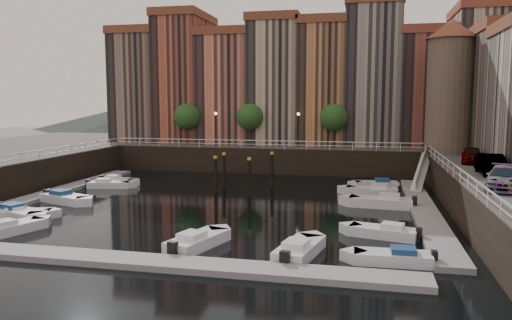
% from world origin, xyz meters
% --- Properties ---
extents(ground, '(200.00, 200.00, 0.00)m').
position_xyz_m(ground, '(0.00, 0.00, 0.00)').
color(ground, black).
rests_on(ground, ground).
extents(quay_far, '(80.00, 20.00, 3.00)m').
position_xyz_m(quay_far, '(0.00, 26.00, 1.50)').
color(quay_far, black).
rests_on(quay_far, ground).
extents(dock_left, '(2.00, 28.00, 0.35)m').
position_xyz_m(dock_left, '(-16.20, -1.00, 0.17)').
color(dock_left, gray).
rests_on(dock_left, ground).
extents(dock_right, '(2.00, 28.00, 0.35)m').
position_xyz_m(dock_right, '(16.20, -1.00, 0.17)').
color(dock_right, gray).
rests_on(dock_right, ground).
extents(dock_near, '(30.00, 2.00, 0.35)m').
position_xyz_m(dock_near, '(0.00, -17.00, 0.17)').
color(dock_near, gray).
rests_on(dock_near, ground).
extents(mountains, '(145.00, 100.00, 18.00)m').
position_xyz_m(mountains, '(1.72, 110.00, 7.92)').
color(mountains, '#2D382D').
rests_on(mountains, ground).
extents(far_terrace, '(48.70, 10.30, 17.50)m').
position_xyz_m(far_terrace, '(3.31, 23.50, 10.95)').
color(far_terrace, '#836753').
rests_on(far_terrace, quay_far).
extents(corner_tower, '(5.20, 5.20, 13.80)m').
position_xyz_m(corner_tower, '(20.00, 14.50, 10.19)').
color(corner_tower, '#6B5B4C').
rests_on(corner_tower, quay_right).
extents(promenade_trees, '(21.20, 3.20, 5.20)m').
position_xyz_m(promenade_trees, '(-1.33, 18.20, 6.58)').
color(promenade_trees, black).
rests_on(promenade_trees, quay_far).
extents(street_lamps, '(10.36, 0.36, 4.18)m').
position_xyz_m(street_lamps, '(-1.00, 17.20, 5.90)').
color(street_lamps, black).
rests_on(street_lamps, quay_far).
extents(railings, '(36.08, 34.04, 0.52)m').
position_xyz_m(railings, '(0.00, 4.88, 3.79)').
color(railings, white).
rests_on(railings, ground).
extents(gangway, '(2.78, 8.32, 3.73)m').
position_xyz_m(gangway, '(17.10, 10.00, 1.92)').
color(gangway, white).
rests_on(gangway, ground).
extents(mooring_pilings, '(4.86, 5.57, 3.78)m').
position_xyz_m(mooring_pilings, '(0.08, 5.28, 1.65)').
color(mooring_pilings, black).
rests_on(mooring_pilings, ground).
extents(boat_left_0, '(4.21, 2.71, 0.95)m').
position_xyz_m(boat_left_0, '(-12.77, -9.19, 0.32)').
color(boat_left_0, white).
rests_on(boat_left_0, ground).
extents(boat_left_1, '(5.06, 3.27, 1.14)m').
position_xyz_m(boat_left_1, '(-13.10, -9.34, 0.38)').
color(boat_left_1, white).
rests_on(boat_left_1, ground).
extents(boat_left_2, '(5.01, 3.14, 1.13)m').
position_xyz_m(boat_left_2, '(-12.96, -3.57, 0.38)').
color(boat_left_2, white).
rests_on(boat_left_2, ground).
extents(boat_left_3, '(4.37, 2.43, 0.98)m').
position_xyz_m(boat_left_3, '(-13.06, 3.85, 0.33)').
color(boat_left_3, white).
rests_on(boat_left_3, ground).
extents(boat_left_4, '(4.17, 2.01, 0.94)m').
position_xyz_m(boat_left_4, '(-13.37, 6.27, 0.32)').
color(boat_left_4, white).
rests_on(boat_left_4, ground).
extents(boat_right_0, '(4.27, 1.64, 0.98)m').
position_xyz_m(boat_right_0, '(13.34, -13.96, 0.33)').
color(boat_right_0, white).
rests_on(boat_right_0, ground).
extents(boat_right_1, '(4.54, 2.56, 1.02)m').
position_xyz_m(boat_right_1, '(13.02, -8.81, 0.34)').
color(boat_right_1, white).
rests_on(boat_right_1, ground).
extents(boat_right_2, '(5.37, 2.38, 1.21)m').
position_xyz_m(boat_right_2, '(13.15, 0.41, 0.41)').
color(boat_right_2, white).
rests_on(boat_right_2, ground).
extents(boat_right_3, '(4.99, 2.25, 1.13)m').
position_xyz_m(boat_right_3, '(12.52, 5.52, 0.38)').
color(boat_right_3, white).
rests_on(boat_right_3, ground).
extents(boat_right_4, '(4.48, 2.24, 1.01)m').
position_xyz_m(boat_right_4, '(12.96, 9.55, 0.34)').
color(boat_right_4, white).
rests_on(boat_right_4, ground).
extents(boat_near_0, '(2.93, 4.54, 1.02)m').
position_xyz_m(boat_near_0, '(-10.64, -13.07, 0.34)').
color(boat_near_0, white).
rests_on(boat_near_0, ground).
extents(boat_near_2, '(2.98, 4.91, 1.10)m').
position_xyz_m(boat_near_2, '(2.18, -13.43, 0.37)').
color(boat_near_2, white).
rests_on(boat_near_2, ground).
extents(boat_near_3, '(2.57, 4.89, 1.10)m').
position_xyz_m(boat_near_3, '(8.25, -13.80, 0.37)').
color(boat_near_3, white).
rests_on(boat_near_3, ground).
extents(car_a, '(2.42, 4.48, 1.45)m').
position_xyz_m(car_a, '(20.83, 6.05, 3.72)').
color(car_a, gray).
rests_on(car_a, quay_right).
extents(car_b, '(1.62, 4.63, 1.53)m').
position_xyz_m(car_b, '(20.82, -1.09, 3.76)').
color(car_b, gray).
rests_on(car_b, quay_right).
extents(car_c, '(3.20, 5.22, 1.41)m').
position_xyz_m(car_c, '(20.11, -7.37, 3.71)').
color(car_c, gray).
rests_on(car_c, quay_right).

